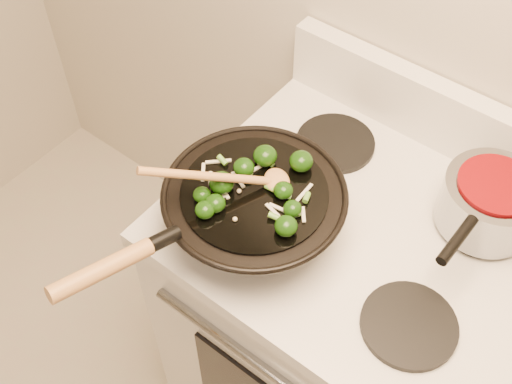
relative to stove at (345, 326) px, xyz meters
The scene contains 5 objects.
stove is the anchor object (origin of this frame).
wok 0.58m from the stove, 138.99° to the right, with size 0.36×0.59×0.19m.
stirfry 0.63m from the stove, 140.56° to the right, with size 0.25×0.25×0.04m.
wooden_spoon 0.67m from the stove, 140.16° to the right, with size 0.20×0.25×0.12m.
saucepan 0.57m from the stove, 38.85° to the left, with size 0.20×0.32×0.12m.
Camera 1 is at (0.06, 0.42, 2.00)m, focal length 45.00 mm.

